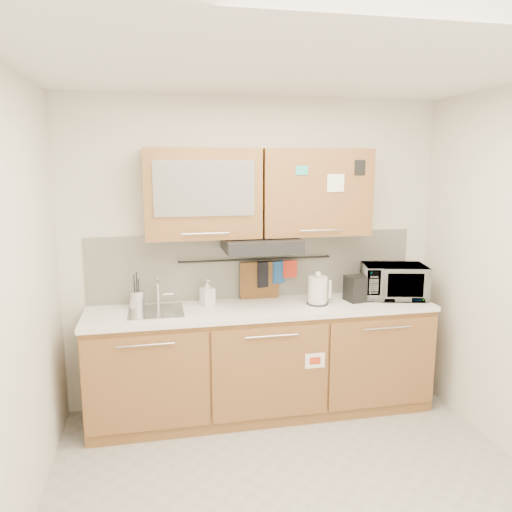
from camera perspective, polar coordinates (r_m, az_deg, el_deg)
name	(u,v)px	position (r m, az deg, el deg)	size (l,w,h in m)	color
floor	(304,503)	(3.44, 5.48, -26.33)	(3.20, 3.20, 0.00)	#9E9993
ceiling	(313,59)	(2.81, 6.48, 21.49)	(3.20, 3.20, 0.00)	white
wall_back	(255,254)	(4.28, -0.12, 0.27)	(3.20, 3.20, 0.00)	silver
wall_left	(4,317)	(2.84, -26.82, -6.26)	(3.00, 3.00, 0.00)	silver
base_cabinet	(262,366)	(4.25, 0.74, -12.44)	(2.80, 0.64, 0.88)	olive
countertop	(263,309)	(4.08, 0.76, -6.04)	(2.82, 0.62, 0.04)	white
backsplash	(255,265)	(4.29, -0.09, -1.08)	(2.80, 0.02, 0.56)	silver
upper_cabinets	(259,193)	(4.04, 0.32, 7.24)	(1.82, 0.37, 0.70)	olive
range_hood	(261,244)	(4.02, 0.59, 1.33)	(0.60, 0.46, 0.10)	black
sink	(156,311)	(4.00, -11.33, -6.22)	(0.42, 0.40, 0.26)	silver
utensil_rail	(256,259)	(4.24, 0.01, -0.38)	(0.02, 0.02, 1.30)	black
utensil_crock	(137,300)	(4.09, -13.40, -4.87)	(0.13, 0.13, 0.30)	silver
kettle	(318,291)	(4.14, 7.09, -4.01)	(0.20, 0.18, 0.28)	silver
toaster	(362,288)	(4.32, 12.05, -3.57)	(0.30, 0.21, 0.21)	black
microwave	(394,281)	(4.45, 15.48, -2.82)	(0.52, 0.35, 0.29)	#999999
soap_bottle	(207,292)	(4.10, -5.57, -4.16)	(0.10, 0.10, 0.21)	#999999
cutting_board	(259,286)	(4.28, 0.40, -3.41)	(0.34, 0.02, 0.42)	brown
oven_mitt	(279,272)	(4.29, 2.61, -1.84)	(0.12, 0.03, 0.19)	#204F94
dark_pouch	(265,274)	(4.26, 1.01, -2.10)	(0.14, 0.04, 0.22)	black
pot_holder	(290,269)	(4.31, 3.90, -1.50)	(0.12, 0.02, 0.15)	red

